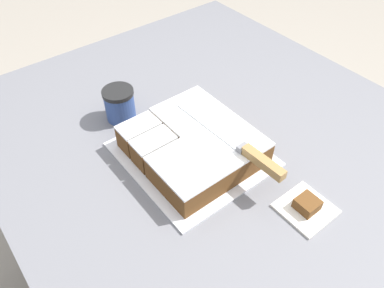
{
  "coord_description": "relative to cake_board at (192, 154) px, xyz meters",
  "views": [
    {
      "loc": [
        0.48,
        -0.5,
        1.62
      ],
      "look_at": [
        -0.04,
        -0.1,
        0.98
      ],
      "focal_mm": 35.0,
      "sensor_mm": 36.0,
      "label": 1
    }
  ],
  "objects": [
    {
      "name": "cake_board",
      "position": [
        0.0,
        0.0,
        0.0
      ],
      "size": [
        0.34,
        0.32,
        0.01
      ],
      "color": "silver",
      "rests_on": "countertop"
    },
    {
      "name": "brownie",
      "position": [
        0.29,
        0.1,
        0.02
      ],
      "size": [
        0.05,
        0.05,
        0.03
      ],
      "color": "brown",
      "rests_on": "paper_napkin"
    },
    {
      "name": "paper_napkin",
      "position": [
        0.29,
        0.1,
        0.0
      ],
      "size": [
        0.11,
        0.11,
        0.01
      ],
      "color": "white",
      "rests_on": "countertop"
    },
    {
      "name": "coffee_cup",
      "position": [
        -0.24,
        -0.07,
        0.04
      ],
      "size": [
        0.09,
        0.09,
        0.09
      ],
      "color": "#334C8C",
      "rests_on": "countertop"
    },
    {
      "name": "knife",
      "position": [
        0.13,
        0.06,
        0.08
      ],
      "size": [
        0.35,
        0.04,
        0.02
      ],
      "rotation": [
        0.0,
        0.0,
        3.18
      ],
      "color": "silver",
      "rests_on": "cake"
    },
    {
      "name": "countertop",
      "position": [
        0.04,
        0.1,
        -0.47
      ],
      "size": [
        1.4,
        1.1,
        0.94
      ],
      "color": "slate",
      "rests_on": "ground_plane"
    },
    {
      "name": "cake",
      "position": [
        0.0,
        0.0,
        0.04
      ],
      "size": [
        0.29,
        0.27,
        0.07
      ],
      "color": "brown",
      "rests_on": "cake_board"
    }
  ]
}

